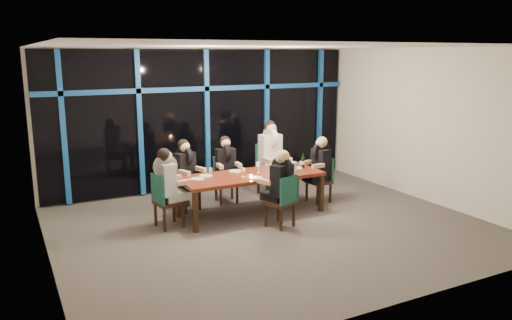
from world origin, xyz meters
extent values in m
plane|color=#58524E|center=(0.00, 0.00, 0.00)|extent=(7.00, 7.00, 0.00)
cube|color=silver|center=(0.00, 3.00, 1.50)|extent=(7.00, 0.04, 3.00)
cube|color=silver|center=(0.00, -3.00, 1.50)|extent=(7.00, 0.04, 3.00)
cube|color=silver|center=(-3.50, 0.00, 1.50)|extent=(0.04, 6.00, 3.00)
cube|color=silver|center=(3.50, 0.00, 1.50)|extent=(0.04, 6.00, 3.00)
cube|color=white|center=(0.00, 0.00, 3.00)|extent=(7.00, 6.00, 0.04)
cube|color=black|center=(0.00, 2.94, 1.50)|extent=(6.86, 0.04, 2.94)
cube|color=#124891|center=(-2.90, 2.89, 1.50)|extent=(0.10, 0.10, 2.94)
cube|color=#124891|center=(-1.45, 2.89, 1.50)|extent=(0.10, 0.10, 2.94)
cube|color=#124891|center=(0.00, 2.89, 1.50)|extent=(0.10, 0.10, 2.94)
cube|color=#124891|center=(1.45, 2.89, 1.50)|extent=(0.10, 0.10, 2.94)
cube|color=#124891|center=(2.90, 2.89, 1.50)|extent=(0.10, 0.10, 2.94)
cube|color=#124891|center=(0.00, 2.89, 2.16)|extent=(6.86, 0.10, 0.10)
cube|color=#FF2D14|center=(1.10, 3.25, 2.15)|extent=(0.60, 0.05, 0.35)
cube|color=maroon|center=(0.00, 0.80, 0.72)|extent=(2.60, 1.00, 0.06)
cube|color=#301C10|center=(-1.24, 0.36, 0.34)|extent=(0.08, 0.08, 0.69)
cube|color=#301C10|center=(1.24, 0.36, 0.34)|extent=(0.08, 0.08, 0.69)
cube|color=#301C10|center=(-1.24, 1.24, 0.34)|extent=(0.08, 0.08, 0.69)
cube|color=#301C10|center=(1.24, 1.24, 0.34)|extent=(0.08, 0.08, 0.69)
cube|color=black|center=(-0.97, 1.56, 0.43)|extent=(0.54, 0.54, 0.06)
cube|color=#1B5846|center=(-1.03, 1.74, 0.68)|extent=(0.42, 0.18, 0.47)
cube|color=black|center=(-1.07, 1.34, 0.20)|extent=(0.05, 0.05, 0.40)
cube|color=black|center=(-0.75, 1.46, 0.20)|extent=(0.05, 0.05, 0.40)
cube|color=black|center=(-1.18, 1.66, 0.20)|extent=(0.05, 0.05, 0.40)
cube|color=black|center=(-0.86, 1.78, 0.20)|extent=(0.05, 0.05, 0.40)
cube|color=black|center=(-0.10, 1.68, 0.42)|extent=(0.46, 0.46, 0.06)
cube|color=#1B5846|center=(-0.08, 1.87, 0.67)|extent=(0.42, 0.09, 0.46)
cube|color=black|center=(-0.28, 1.53, 0.19)|extent=(0.04, 0.04, 0.39)
cube|color=black|center=(0.05, 1.50, 0.19)|extent=(0.04, 0.04, 0.39)
cube|color=black|center=(-0.25, 1.87, 0.19)|extent=(0.04, 0.04, 0.39)
cube|color=black|center=(0.09, 1.83, 0.19)|extent=(0.04, 0.04, 0.39)
cube|color=black|center=(0.95, 1.75, 0.49)|extent=(0.49, 0.49, 0.07)
cube|color=#1B5846|center=(0.94, 1.97, 0.78)|extent=(0.49, 0.06, 0.54)
cube|color=black|center=(0.75, 1.55, 0.23)|extent=(0.04, 0.04, 0.46)
cube|color=black|center=(1.14, 1.55, 0.23)|extent=(0.04, 0.04, 0.46)
cube|color=black|center=(0.75, 1.94, 0.23)|extent=(0.04, 0.04, 0.46)
cube|color=black|center=(1.14, 1.95, 0.23)|extent=(0.04, 0.04, 0.46)
cube|color=black|center=(-1.54, 0.81, 0.43)|extent=(0.49, 0.49, 0.06)
cube|color=#1B5846|center=(-1.73, 0.78, 0.69)|extent=(0.11, 0.43, 0.48)
cube|color=black|center=(-1.35, 0.67, 0.20)|extent=(0.04, 0.04, 0.40)
cube|color=black|center=(-1.40, 1.01, 0.20)|extent=(0.04, 0.04, 0.40)
cube|color=black|center=(-1.69, 0.61, 0.20)|extent=(0.04, 0.04, 0.40)
cube|color=black|center=(-1.74, 0.96, 0.20)|extent=(0.04, 0.04, 0.40)
cube|color=black|center=(1.53, 0.87, 0.41)|extent=(0.45, 0.45, 0.05)
cube|color=#1B5846|center=(1.72, 0.89, 0.66)|extent=(0.09, 0.42, 0.46)
cube|color=black|center=(1.35, 1.02, 0.19)|extent=(0.04, 0.04, 0.38)
cube|color=black|center=(1.39, 0.69, 0.19)|extent=(0.04, 0.04, 0.38)
cube|color=black|center=(1.68, 1.05, 0.19)|extent=(0.04, 0.04, 0.38)
cube|color=black|center=(1.72, 0.72, 0.19)|extent=(0.04, 0.04, 0.38)
cube|color=black|center=(0.13, -0.03, 0.42)|extent=(0.54, 0.54, 0.06)
cube|color=#1B5846|center=(0.20, -0.20, 0.67)|extent=(0.41, 0.19, 0.47)
cube|color=black|center=(0.23, 0.19, 0.20)|extent=(0.05, 0.05, 0.39)
cube|color=black|center=(-0.09, 0.07, 0.20)|extent=(0.05, 0.05, 0.39)
cube|color=black|center=(0.35, -0.13, 0.20)|extent=(0.05, 0.05, 0.39)
cube|color=black|center=(0.03, -0.25, 0.20)|extent=(0.05, 0.05, 0.39)
cube|color=black|center=(-0.93, 1.45, 0.52)|extent=(0.45, 0.49, 0.13)
cube|color=black|center=(-0.98, 1.60, 0.83)|extent=(0.43, 0.34, 0.53)
cylinder|color=black|center=(-0.98, 1.60, 1.04)|extent=(0.22, 0.41, 0.40)
sphere|color=tan|center=(-0.97, 1.58, 1.21)|extent=(0.20, 0.20, 0.20)
sphere|color=black|center=(-0.99, 1.61, 1.24)|extent=(0.22, 0.22, 0.22)
cube|color=tan|center=(-1.08, 1.32, 0.79)|extent=(0.16, 0.29, 0.08)
cube|color=tan|center=(-0.73, 1.44, 0.79)|extent=(0.16, 0.29, 0.08)
cube|color=black|center=(-0.11, 1.57, 0.51)|extent=(0.38, 0.43, 0.13)
cube|color=black|center=(-0.09, 1.72, 0.82)|extent=(0.39, 0.26, 0.52)
cylinder|color=black|center=(-0.09, 1.72, 1.02)|extent=(0.14, 0.40, 0.39)
sphere|color=tan|center=(-0.10, 1.70, 1.19)|extent=(0.19, 0.19, 0.19)
sphere|color=black|center=(-0.09, 1.74, 1.22)|extent=(0.21, 0.21, 0.21)
cube|color=tan|center=(-0.30, 1.52, 0.79)|extent=(0.11, 0.29, 0.07)
cube|color=tan|center=(0.06, 1.47, 0.79)|extent=(0.11, 0.29, 0.07)
cube|color=white|center=(0.95, 1.62, 0.60)|extent=(0.39, 0.46, 0.15)
cube|color=white|center=(0.95, 1.79, 0.96)|extent=(0.44, 0.26, 0.61)
cylinder|color=white|center=(0.95, 1.79, 1.20)|extent=(0.11, 0.46, 0.46)
sphere|color=tan|center=(0.95, 1.77, 1.39)|extent=(0.23, 0.23, 0.23)
sphere|color=black|center=(0.95, 1.81, 1.43)|extent=(0.25, 0.25, 0.25)
cube|color=tan|center=(0.73, 1.53, 0.79)|extent=(0.09, 0.33, 0.09)
cube|color=tan|center=(1.16, 1.53, 0.79)|extent=(0.09, 0.33, 0.09)
cube|color=black|center=(-1.43, 0.83, 0.53)|extent=(0.45, 0.40, 0.13)
cube|color=black|center=(-1.58, 0.81, 0.85)|extent=(0.29, 0.41, 0.54)
cylinder|color=black|center=(-1.58, 0.81, 1.06)|extent=(0.41, 0.16, 0.40)
sphere|color=tan|center=(-1.56, 0.81, 1.23)|extent=(0.20, 0.20, 0.20)
sphere|color=black|center=(-1.60, 0.80, 1.26)|extent=(0.22, 0.22, 0.22)
cube|color=tan|center=(-1.32, 0.65, 0.79)|extent=(0.30, 0.12, 0.08)
cube|color=tan|center=(-1.38, 1.03, 0.79)|extent=(0.30, 0.12, 0.08)
cube|color=black|center=(1.42, 0.86, 0.50)|extent=(0.42, 0.37, 0.13)
cube|color=black|center=(1.57, 0.87, 0.81)|extent=(0.26, 0.39, 0.51)
cylinder|color=black|center=(1.57, 0.87, 1.01)|extent=(0.39, 0.13, 0.38)
sphere|color=tan|center=(1.55, 0.87, 1.17)|extent=(0.19, 0.19, 0.19)
sphere|color=tan|center=(1.59, 0.88, 1.20)|extent=(0.21, 0.21, 0.21)
cube|color=tan|center=(1.33, 1.03, 0.79)|extent=(0.28, 0.10, 0.07)
cube|color=tan|center=(1.37, 0.67, 0.79)|extent=(0.28, 0.10, 0.07)
cube|color=black|center=(0.09, 0.08, 0.51)|extent=(0.45, 0.49, 0.13)
cube|color=black|center=(0.14, -0.06, 0.82)|extent=(0.43, 0.34, 0.52)
cylinder|color=black|center=(0.14, -0.06, 1.03)|extent=(0.22, 0.40, 0.39)
sphere|color=tan|center=(0.14, -0.05, 1.20)|extent=(0.20, 0.20, 0.20)
sphere|color=tan|center=(0.15, -0.08, 1.22)|extent=(0.22, 0.22, 0.22)
cube|color=tan|center=(0.24, 0.21, 0.79)|extent=(0.17, 0.29, 0.07)
cube|color=tan|center=(-0.11, 0.08, 0.79)|extent=(0.17, 0.29, 0.07)
cylinder|color=white|center=(-0.78, 1.03, 0.76)|extent=(0.24, 0.24, 0.01)
cylinder|color=white|center=(-0.16, 1.12, 0.76)|extent=(0.24, 0.24, 0.01)
cylinder|color=white|center=(0.95, 1.19, 0.76)|extent=(0.24, 0.24, 0.01)
cylinder|color=white|center=(-0.99, 0.89, 0.76)|extent=(0.24, 0.24, 0.01)
cylinder|color=white|center=(0.98, 0.81, 0.76)|extent=(0.24, 0.24, 0.01)
cylinder|color=white|center=(-0.07, 0.50, 0.76)|extent=(0.24, 0.24, 0.01)
cylinder|color=black|center=(1.09, 0.77, 0.86)|extent=(0.06, 0.06, 0.22)
cylinder|color=black|center=(1.09, 0.77, 1.01)|extent=(0.03, 0.03, 0.08)
cylinder|color=silver|center=(1.09, 0.77, 0.86)|extent=(0.07, 0.07, 0.06)
cylinder|color=silver|center=(0.78, 0.60, 0.84)|extent=(0.10, 0.10, 0.19)
cylinder|color=silver|center=(0.84, 0.60, 0.86)|extent=(0.02, 0.02, 0.13)
cylinder|color=#F6AA49|center=(-0.08, 0.63, 0.77)|extent=(0.05, 0.05, 0.03)
cylinder|color=white|center=(-0.22, 0.68, 0.75)|extent=(0.06, 0.06, 0.01)
cylinder|color=white|center=(-0.22, 0.68, 0.80)|extent=(0.01, 0.01, 0.09)
cylinder|color=white|center=(-0.22, 0.68, 0.88)|extent=(0.06, 0.06, 0.06)
cylinder|color=silver|center=(0.18, 0.85, 0.75)|extent=(0.07, 0.07, 0.01)
cylinder|color=silver|center=(0.18, 0.85, 0.81)|extent=(0.01, 0.01, 0.11)
cylinder|color=silver|center=(0.18, 0.85, 0.91)|extent=(0.08, 0.08, 0.08)
cylinder|color=silver|center=(0.44, 0.75, 0.75)|extent=(0.06, 0.06, 0.01)
cylinder|color=silver|center=(0.44, 0.75, 0.80)|extent=(0.01, 0.01, 0.10)
cylinder|color=silver|center=(0.44, 0.75, 0.89)|extent=(0.07, 0.07, 0.07)
cylinder|color=silver|center=(-0.72, 0.97, 0.75)|extent=(0.06, 0.06, 0.01)
cylinder|color=silver|center=(-0.72, 0.97, 0.80)|extent=(0.01, 0.01, 0.09)
cylinder|color=silver|center=(-0.72, 0.97, 0.87)|extent=(0.06, 0.06, 0.06)
cylinder|color=silver|center=(0.97, 1.02, 0.75)|extent=(0.06, 0.06, 0.01)
cylinder|color=silver|center=(0.97, 1.02, 0.80)|extent=(0.01, 0.01, 0.10)
cylinder|color=silver|center=(0.97, 1.02, 0.88)|extent=(0.06, 0.06, 0.07)
camera|label=1|loc=(-3.94, -7.02, 2.89)|focal=35.00mm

